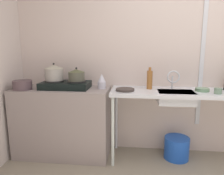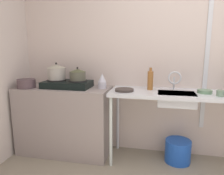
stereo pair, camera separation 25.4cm
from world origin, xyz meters
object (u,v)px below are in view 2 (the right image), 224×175
Objects in this scene: pot_on_left_burner at (56,72)px; small_bowl_on_drainboard at (205,92)px; pot_on_right_burner at (78,74)px; bucket_on_floor at (178,151)px; pot_beside_stove at (26,84)px; sink_basin at (176,99)px; percolator at (102,81)px; cup_by_rack at (220,93)px; faucet at (175,79)px; stove at (67,84)px; frying_pan at (124,90)px; bottle_by_sink at (150,80)px.

small_bowl_on_drainboard is (1.77, 0.01, -0.18)m from pot_on_left_burner.
bucket_on_floor is (1.24, 0.03, -0.91)m from pot_on_right_burner.
pot_beside_stove reaches higher than sink_basin.
percolator reaches higher than sink_basin.
small_bowl_on_drainboard is at bearing 3.88° from pot_beside_stove.
bucket_on_floor is at bearing 157.77° from cup_by_rack.
bucket_on_floor is (0.08, -0.03, -0.88)m from faucet.
sink_basin is 0.45m from cup_by_rack.
faucet is (1.30, 0.06, 0.10)m from stove.
pot_on_right_burner is 2.51× the size of cup_by_rack.
stove is 1.31m from faucet.
pot_on_left_burner is 1.44× the size of small_bowl_on_drainboard.
faucet is (1.79, 0.20, 0.09)m from pot_beside_stove.
bottle_by_sink is (0.29, 0.14, 0.10)m from frying_pan.
stove is at bearing -178.65° from bucket_on_floor.
small_bowl_on_drainboard reaches higher than bucket_on_floor.
percolator reaches higher than pot_beside_stove.
frying_pan is at bearing -19.00° from percolator.
pot_on_left_burner is at bearing 176.42° from cup_by_rack.
pot_beside_stove is 0.54× the size of sink_basin.
sink_basin is 1.34× the size of bucket_on_floor.
bottle_by_sink is 0.87× the size of bucket_on_floor.
pot_on_right_burner is (0.14, 0.00, 0.12)m from stove.
pot_on_right_burner is 0.89m from bottle_by_sink.
pot_beside_stove is 0.73× the size of bucket_on_floor.
pot_beside_stove is 2.25m from cup_by_rack.
percolator reaches higher than stove.
small_bowl_on_drainboard is 0.60× the size of bottle_by_sink.
cup_by_rack is 0.76m from bottle_by_sink.
pot_on_right_burner reaches higher than percolator.
pot_on_left_burner reaches higher than frying_pan.
small_bowl_on_drainboard is (0.30, 0.06, 0.09)m from sink_basin.
faucet reaches higher than sink_basin.
cup_by_rack is at bearing -4.21° from pot_on_right_burner.
small_bowl_on_drainboard is (1.49, 0.01, -0.15)m from pot_on_right_burner.
sink_basin is (1.81, 0.09, -0.13)m from pot_beside_stove.
small_bowl_on_drainboard is at bearing -6.20° from bottle_by_sink.
bottle_by_sink is at bearing 178.00° from faucet.
bottle_by_sink is at bearing 4.27° from percolator.
faucet is at bearing 6.36° from pot_beside_stove.
pot_beside_stove is at bearing -158.84° from pot_on_left_burner.
pot_on_right_burner reaches higher than small_bowl_on_drainboard.
stove is 1.59m from bucket_on_floor.
cup_by_rack is 0.50× the size of small_bowl_on_drainboard.
percolator is 1.19m from small_bowl_on_drainboard.
pot_on_right_burner is at bearing 12.06° from pot_beside_stove.
percolator is at bearing -177.75° from faucet.
faucet is at bearing 2.58° from pot_on_left_burner.
bottle_by_sink reaches higher than pot_beside_stove.
sink_basin is at bearing -78.99° from faucet.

